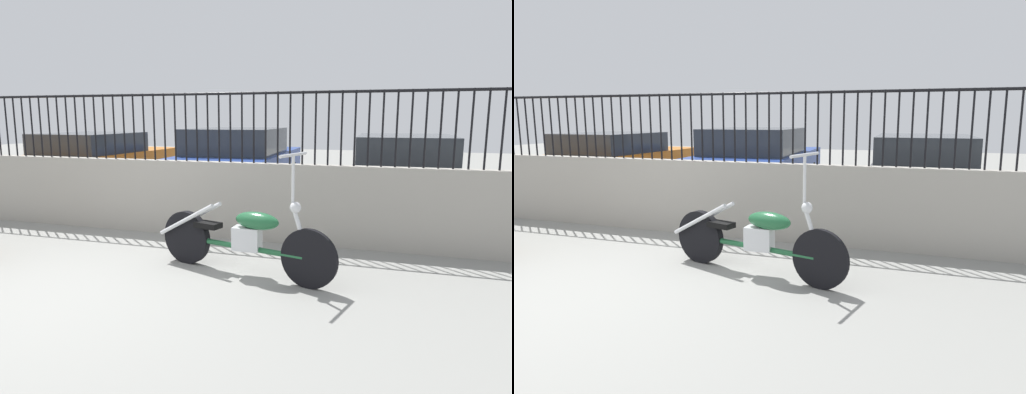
# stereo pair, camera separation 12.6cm
# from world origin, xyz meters

# --- Properties ---
(ground_plane) EXTENTS (40.00, 40.00, 0.00)m
(ground_plane) POSITION_xyz_m (0.00, 0.00, 0.00)
(ground_plane) COLOR gray
(low_wall) EXTENTS (9.95, 0.18, 1.03)m
(low_wall) POSITION_xyz_m (0.00, 2.39, 0.51)
(low_wall) COLOR #9E998E
(low_wall) RESTS_ON ground_plane
(fence_railing) EXTENTS (9.95, 0.04, 0.91)m
(fence_railing) POSITION_xyz_m (-0.00, 2.39, 1.61)
(fence_railing) COLOR black
(fence_railing) RESTS_ON low_wall
(motorcycle_green) EXTENTS (2.08, 0.75, 1.29)m
(motorcycle_green) POSITION_xyz_m (1.44, 1.05, 0.40)
(motorcycle_green) COLOR black
(motorcycle_green) RESTS_ON ground_plane
(car_orange) EXTENTS (1.84, 3.98, 1.30)m
(car_orange) POSITION_xyz_m (-3.07, 4.86, 0.67)
(car_orange) COLOR black
(car_orange) RESTS_ON ground_plane
(car_blue) EXTENTS (2.02, 4.24, 1.41)m
(car_blue) POSITION_xyz_m (-0.01, 5.22, 0.71)
(car_blue) COLOR black
(car_blue) RESTS_ON ground_plane
(car_dark_grey) EXTENTS (1.88, 4.37, 1.31)m
(car_dark_grey) POSITION_xyz_m (3.10, 5.30, 0.66)
(car_dark_grey) COLOR black
(car_dark_grey) RESTS_ON ground_plane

